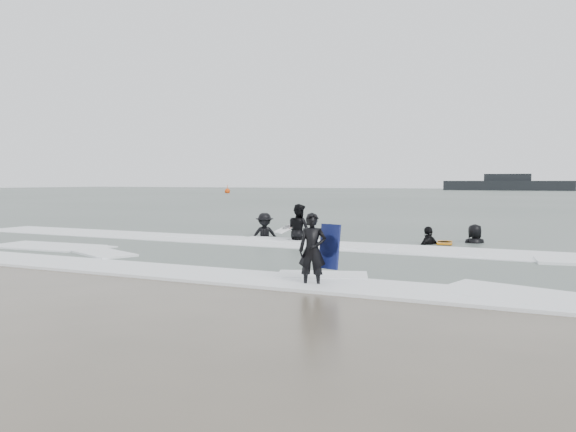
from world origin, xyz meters
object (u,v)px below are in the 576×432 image
at_px(surfer_centre, 312,287).
at_px(vessel_horizon, 507,184).
at_px(surfer_right_near, 429,246).
at_px(buoy, 227,191).
at_px(surfer_breaker, 265,238).
at_px(surfer_right_far, 475,245).
at_px(surfer_wading, 299,243).

bearing_deg(surfer_centre, vessel_horizon, 76.04).
height_order(surfer_right_near, buoy, buoy).
bearing_deg(vessel_horizon, surfer_breaker, -90.03).
height_order(surfer_right_near, surfer_right_far, surfer_right_far).
bearing_deg(buoy, surfer_right_near, -53.78).
bearing_deg(surfer_right_near, buoy, -117.47).
height_order(surfer_wading, surfer_right_near, surfer_wading).
relative_size(surfer_right_far, buoy, 1.14).
bearing_deg(surfer_right_far, buoy, -78.33).
distance_m(surfer_breaker, surfer_right_far, 7.85).
relative_size(surfer_centre, surfer_breaker, 0.86).
relative_size(surfer_centre, surfer_right_near, 0.87).
xyz_separation_m(buoy, vessel_horizon, (44.45, 55.47, 1.06)).
xyz_separation_m(surfer_right_near, buoy, (-50.73, 69.27, 0.42)).
relative_size(surfer_breaker, buoy, 1.12).
height_order(surfer_wading, surfer_right_far, surfer_wading).
bearing_deg(buoy, surfer_centre, -57.33).
bearing_deg(surfer_right_far, vessel_horizon, -112.17).
height_order(surfer_wading, vessel_horizon, vessel_horizon).
relative_size(surfer_right_near, surfer_right_far, 0.97).
distance_m(surfer_wading, surfer_breaker, 2.04).
relative_size(surfer_wading, vessel_horizon, 0.07).
bearing_deg(buoy, surfer_breaker, -57.43).
bearing_deg(surfer_centre, buoy, 106.31).
distance_m(surfer_wading, buoy, 84.15).
bearing_deg(surfer_wading, surfer_right_near, -137.26).
bearing_deg(surfer_breaker, surfer_wading, -52.46).
bearing_deg(surfer_wading, surfer_breaker, 5.82).
bearing_deg(surfer_right_near, surfer_centre, 21.81).
bearing_deg(surfer_right_far, surfer_wading, -6.19).
xyz_separation_m(surfer_right_far, buoy, (-52.13, 68.21, 0.42)).
height_order(surfer_centre, surfer_right_near, surfer_right_near).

